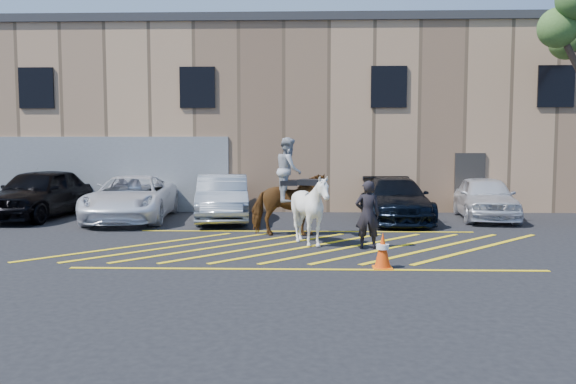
{
  "coord_description": "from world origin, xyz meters",
  "views": [
    {
      "loc": [
        -0.05,
        -13.75,
        2.43
      ],
      "look_at": [
        -0.47,
        0.2,
        1.3
      ],
      "focal_mm": 35.0,
      "sensor_mm": 36.0,
      "label": 1
    }
  ],
  "objects_px": {
    "car_blue_suv": "(395,200)",
    "handler": "(368,215)",
    "car_silver_sedan": "(222,198)",
    "traffic_cone": "(383,250)",
    "car_black_suv": "(40,193)",
    "mounted_bay": "(289,196)",
    "saddled_white": "(311,210)",
    "car_white_pickup": "(132,198)",
    "car_white_suv": "(485,198)"
  },
  "relations": [
    {
      "from": "car_black_suv",
      "to": "traffic_cone",
      "type": "relative_size",
      "value": 6.86
    },
    {
      "from": "saddled_white",
      "to": "car_white_pickup",
      "type": "bearing_deg",
      "value": 142.11
    },
    {
      "from": "car_white_suv",
      "to": "car_white_pickup",
      "type": "bearing_deg",
      "value": -169.5
    },
    {
      "from": "saddled_white",
      "to": "traffic_cone",
      "type": "bearing_deg",
      "value": -61.28
    },
    {
      "from": "car_silver_sedan",
      "to": "saddled_white",
      "type": "height_order",
      "value": "saddled_white"
    },
    {
      "from": "car_blue_suv",
      "to": "mounted_bay",
      "type": "distance_m",
      "value": 4.66
    },
    {
      "from": "car_white_pickup",
      "to": "car_white_suv",
      "type": "bearing_deg",
      "value": -2.14
    },
    {
      "from": "car_silver_sedan",
      "to": "car_blue_suv",
      "type": "xyz_separation_m",
      "value": [
        5.65,
        0.12,
        -0.05
      ]
    },
    {
      "from": "car_white_pickup",
      "to": "car_white_suv",
      "type": "height_order",
      "value": "car_white_pickup"
    },
    {
      "from": "car_black_suv",
      "to": "car_blue_suv",
      "type": "xyz_separation_m",
      "value": [
        11.96,
        -0.38,
        -0.15
      ]
    },
    {
      "from": "mounted_bay",
      "to": "traffic_cone",
      "type": "relative_size",
      "value": 3.67
    },
    {
      "from": "car_black_suv",
      "to": "mounted_bay",
      "type": "relative_size",
      "value": 1.87
    },
    {
      "from": "car_blue_suv",
      "to": "car_black_suv",
      "type": "bearing_deg",
      "value": 178.47
    },
    {
      "from": "traffic_cone",
      "to": "car_silver_sedan",
      "type": "bearing_deg",
      "value": 120.88
    },
    {
      "from": "car_black_suv",
      "to": "car_white_pickup",
      "type": "height_order",
      "value": "car_black_suv"
    },
    {
      "from": "car_blue_suv",
      "to": "handler",
      "type": "xyz_separation_m",
      "value": [
        -1.45,
        -5.01,
        0.11
      ]
    },
    {
      "from": "handler",
      "to": "saddled_white",
      "type": "bearing_deg",
      "value": -14.4
    },
    {
      "from": "car_black_suv",
      "to": "traffic_cone",
      "type": "height_order",
      "value": "car_black_suv"
    },
    {
      "from": "car_silver_sedan",
      "to": "handler",
      "type": "bearing_deg",
      "value": -57.25
    },
    {
      "from": "car_black_suv",
      "to": "car_blue_suv",
      "type": "relative_size",
      "value": 1.03
    },
    {
      "from": "car_silver_sedan",
      "to": "traffic_cone",
      "type": "distance_m",
      "value": 8.3
    },
    {
      "from": "car_white_suv",
      "to": "mounted_bay",
      "type": "distance_m",
      "value": 7.46
    },
    {
      "from": "car_white_pickup",
      "to": "mounted_bay",
      "type": "relative_size",
      "value": 1.98
    },
    {
      "from": "car_white_suv",
      "to": "traffic_cone",
      "type": "bearing_deg",
      "value": -112.51
    },
    {
      "from": "car_black_suv",
      "to": "car_white_suv",
      "type": "relative_size",
      "value": 1.17
    },
    {
      "from": "car_silver_sedan",
      "to": "car_black_suv",
      "type": "bearing_deg",
      "value": 167.61
    },
    {
      "from": "car_white_suv",
      "to": "saddled_white",
      "type": "bearing_deg",
      "value": -131.18
    },
    {
      "from": "car_silver_sedan",
      "to": "mounted_bay",
      "type": "height_order",
      "value": "mounted_bay"
    },
    {
      "from": "mounted_bay",
      "to": "car_white_pickup",
      "type": "bearing_deg",
      "value": 149.75
    },
    {
      "from": "car_silver_sedan",
      "to": "mounted_bay",
      "type": "relative_size",
      "value": 1.71
    },
    {
      "from": "handler",
      "to": "traffic_cone",
      "type": "height_order",
      "value": "handler"
    },
    {
      "from": "car_white_pickup",
      "to": "traffic_cone",
      "type": "bearing_deg",
      "value": -49.65
    },
    {
      "from": "car_blue_suv",
      "to": "traffic_cone",
      "type": "bearing_deg",
      "value": -100.63
    },
    {
      "from": "traffic_cone",
      "to": "mounted_bay",
      "type": "bearing_deg",
      "value": 116.18
    },
    {
      "from": "car_white_pickup",
      "to": "mounted_bay",
      "type": "distance_m",
      "value": 6.11
    },
    {
      "from": "car_blue_suv",
      "to": "handler",
      "type": "relative_size",
      "value": 2.99
    },
    {
      "from": "car_white_suv",
      "to": "car_silver_sedan",
      "type": "bearing_deg",
      "value": -168.37
    },
    {
      "from": "saddled_white",
      "to": "car_black_suv",
      "type": "bearing_deg",
      "value": 151.17
    },
    {
      "from": "car_black_suv",
      "to": "handler",
      "type": "relative_size",
      "value": 3.08
    },
    {
      "from": "mounted_bay",
      "to": "car_white_suv",
      "type": "bearing_deg",
      "value": 29.76
    },
    {
      "from": "car_silver_sedan",
      "to": "car_blue_suv",
      "type": "bearing_deg",
      "value": -6.7
    },
    {
      "from": "car_white_suv",
      "to": "saddled_white",
      "type": "distance_m",
      "value": 7.84
    },
    {
      "from": "mounted_bay",
      "to": "traffic_cone",
      "type": "distance_m",
      "value": 4.58
    },
    {
      "from": "handler",
      "to": "traffic_cone",
      "type": "xyz_separation_m",
      "value": [
        0.06,
        -2.23,
        -0.45
      ]
    },
    {
      "from": "car_silver_sedan",
      "to": "saddled_white",
      "type": "xyz_separation_m",
      "value": [
        2.85,
        -4.54,
        0.13
      ]
    },
    {
      "from": "car_white_pickup",
      "to": "traffic_cone",
      "type": "distance_m",
      "value": 10.19
    },
    {
      "from": "car_blue_suv",
      "to": "handler",
      "type": "distance_m",
      "value": 5.22
    },
    {
      "from": "car_black_suv",
      "to": "car_blue_suv",
      "type": "bearing_deg",
      "value": 2.71
    },
    {
      "from": "handler",
      "to": "saddled_white",
      "type": "distance_m",
      "value": 1.4
    },
    {
      "from": "car_black_suv",
      "to": "mounted_bay",
      "type": "height_order",
      "value": "mounted_bay"
    }
  ]
}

